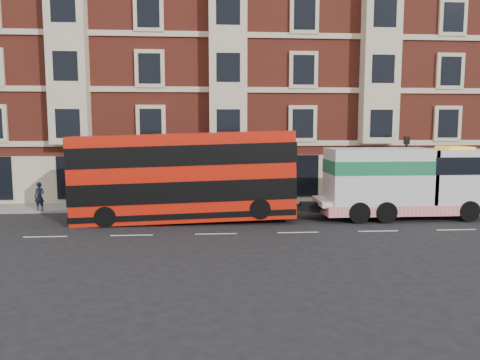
# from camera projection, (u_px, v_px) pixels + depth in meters

# --- Properties ---
(ground) EXTENTS (120.00, 120.00, 0.00)m
(ground) POSITION_uv_depth(u_px,v_px,m) (216.00, 234.00, 22.48)
(ground) COLOR black
(ground) RESTS_ON ground
(sidewalk) EXTENTS (90.00, 3.00, 0.15)m
(sidewalk) POSITION_uv_depth(u_px,v_px,m) (213.00, 206.00, 29.90)
(sidewalk) COLOR slate
(sidewalk) RESTS_ON ground
(victorian_terrace) EXTENTS (45.00, 12.00, 20.40)m
(victorian_terrace) POSITION_uv_depth(u_px,v_px,m) (217.00, 62.00, 36.19)
(victorian_terrace) COLOR maroon
(victorian_terrace) RESTS_ON ground
(lamp_post_west) EXTENTS (0.35, 0.15, 4.35)m
(lamp_post_west) POSITION_uv_depth(u_px,v_px,m) (113.00, 168.00, 27.87)
(lamp_post_west) COLOR black
(lamp_post_west) RESTS_ON sidewalk
(lamp_post_east) EXTENTS (0.35, 0.15, 4.35)m
(lamp_post_east) POSITION_uv_depth(u_px,v_px,m) (406.00, 166.00, 29.18)
(lamp_post_east) COLOR black
(lamp_post_east) RESTS_ON sidewalk
(double_decker_bus) EXTENTS (11.76, 2.70, 4.76)m
(double_decker_bus) POSITION_uv_depth(u_px,v_px,m) (184.00, 175.00, 25.13)
(double_decker_bus) COLOR red
(double_decker_bus) RESTS_ON ground
(tow_truck) EXTENTS (9.42, 2.78, 3.93)m
(tow_truck) POSITION_uv_depth(u_px,v_px,m) (402.00, 181.00, 26.05)
(tow_truck) COLOR silver
(tow_truck) RESTS_ON ground
(pedestrian) EXTENTS (0.68, 0.52, 1.69)m
(pedestrian) POSITION_uv_depth(u_px,v_px,m) (39.00, 196.00, 27.70)
(pedestrian) COLOR #171E2F
(pedestrian) RESTS_ON sidewalk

